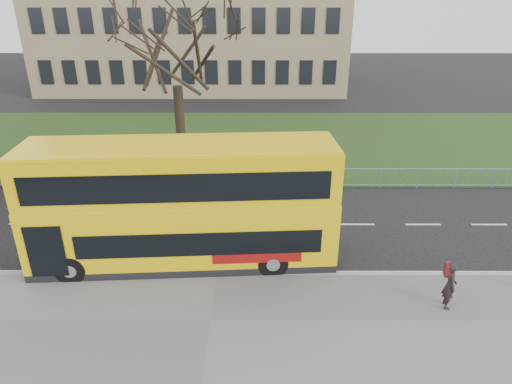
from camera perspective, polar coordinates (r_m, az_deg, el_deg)
ground at (r=18.60m, az=-4.47°, el=-7.71°), size 120.00×120.00×0.00m
kerb at (r=17.28m, az=-4.86°, el=-10.24°), size 80.00×0.20×0.14m
grass_verge at (r=31.60m, az=-2.54°, el=6.27°), size 80.00×15.40×0.08m
guard_railing at (r=24.22m, az=-3.35°, el=1.74°), size 40.00×0.12×1.10m
bare_tree at (r=26.43m, az=-9.93°, el=14.83°), size 7.76×7.76×11.09m
civic_building at (r=51.19m, az=-7.61°, el=21.01°), size 30.00×15.00×14.00m
yellow_bus at (r=17.09m, az=-9.17°, el=-1.32°), size 11.44×3.37×4.73m
pedestrian at (r=16.43m, az=23.07°, el=-10.68°), size 0.48×0.66×1.67m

